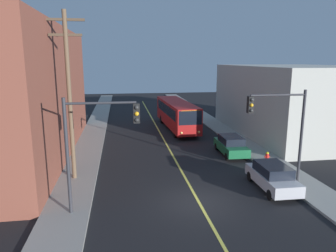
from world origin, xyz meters
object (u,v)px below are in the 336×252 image
Objects in this scene: parked_car_silver at (272,176)px; fire_hydrant at (267,157)px; city_bus at (177,113)px; traffic_signal_left_corner at (98,134)px; traffic_signal_right_corner at (280,120)px; parked_car_green at (231,145)px; utility_pole_near at (69,90)px.

parked_car_silver reaches higher than fire_hydrant.
city_bus reaches higher than parked_car_silver.
traffic_signal_right_corner is (10.82, 2.01, 0.00)m from traffic_signal_left_corner.
parked_car_silver is 4.96m from fire_hydrant.
utility_pole_near is (-12.38, -3.87, 5.21)m from parked_car_green.
utility_pole_near reaches higher than traffic_signal_right_corner.
parked_car_green is 5.29× the size of fire_hydrant.
parked_car_green is 14.09m from traffic_signal_left_corner.
fire_hydrant is at bearing 26.59° from traffic_signal_left_corner.
parked_car_green is at bearing 90.19° from parked_car_silver.
parked_car_silver is 0.74× the size of traffic_signal_left_corner.
parked_car_silver is 0.74× the size of traffic_signal_right_corner.
city_bus is 11.28m from parked_car_green.
parked_car_silver is at bearing -89.81° from parked_car_green.
traffic_signal_left_corner is (2.03, -5.06, -1.75)m from utility_pole_near.
city_bus is 2.77× the size of parked_car_silver.
fire_hydrant is (12.26, 6.14, -3.72)m from traffic_signal_left_corner.
parked_car_silver is 13.90m from utility_pole_near.
traffic_signal_left_corner reaches higher than parked_car_green.
parked_car_silver is 7.37m from parked_car_green.
parked_car_silver is 11.04m from traffic_signal_left_corner.
utility_pole_near is at bearing 164.22° from parked_car_silver.
parked_car_silver is at bearing -112.47° from fire_hydrant.
parked_car_green is at bearing 93.97° from traffic_signal_right_corner.
utility_pole_near reaches higher than traffic_signal_left_corner.
traffic_signal_right_corner is at bearing -109.20° from fire_hydrant.
parked_car_green reaches higher than fire_hydrant.
traffic_signal_right_corner is at bearing 10.50° from traffic_signal_left_corner.
traffic_signal_left_corner is (-10.34, -8.93, 3.46)m from parked_car_green.
traffic_signal_right_corner is (0.48, -6.92, 3.46)m from parked_car_green.
traffic_signal_left_corner reaches higher than parked_car_silver.
city_bus reaches higher than parked_car_green.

